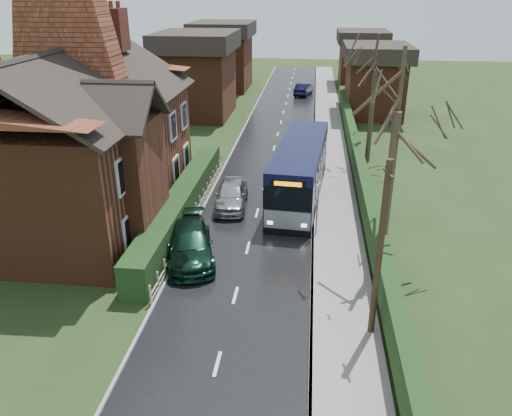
# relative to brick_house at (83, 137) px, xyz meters

# --- Properties ---
(ground) EXTENTS (140.00, 140.00, 0.00)m
(ground) POSITION_rel_brick_house_xyz_m (8.73, -4.78, -4.38)
(ground) COLOR #2B401B
(ground) RESTS_ON ground
(road) EXTENTS (6.00, 100.00, 0.02)m
(road) POSITION_rel_brick_house_xyz_m (8.73, 5.22, -4.37)
(road) COLOR black
(road) RESTS_ON ground
(pavement) EXTENTS (2.50, 100.00, 0.14)m
(pavement) POSITION_rel_brick_house_xyz_m (12.98, 5.22, -4.31)
(pavement) COLOR slate
(pavement) RESTS_ON ground
(kerb_right) EXTENTS (0.12, 100.00, 0.14)m
(kerb_right) POSITION_rel_brick_house_xyz_m (11.78, 5.22, -4.31)
(kerb_right) COLOR gray
(kerb_right) RESTS_ON ground
(kerb_left) EXTENTS (0.12, 100.00, 0.10)m
(kerb_left) POSITION_rel_brick_house_xyz_m (5.68, 5.22, -4.33)
(kerb_left) COLOR gray
(kerb_left) RESTS_ON ground
(front_hedge) EXTENTS (1.20, 16.00, 1.60)m
(front_hedge) POSITION_rel_brick_house_xyz_m (4.83, 0.22, -3.58)
(front_hedge) COLOR #183213
(front_hedge) RESTS_ON ground
(picket_fence) EXTENTS (0.10, 16.00, 0.90)m
(picket_fence) POSITION_rel_brick_house_xyz_m (5.58, 0.22, -3.93)
(picket_fence) COLOR gray
(picket_fence) RESTS_ON ground
(right_wall_hedge) EXTENTS (0.60, 50.00, 1.80)m
(right_wall_hedge) POSITION_rel_brick_house_xyz_m (14.53, 5.22, -3.36)
(right_wall_hedge) COLOR #5F2E1B
(right_wall_hedge) RESTS_ON ground
(brick_house) EXTENTS (9.30, 14.60, 10.30)m
(brick_house) POSITION_rel_brick_house_xyz_m (0.00, 0.00, 0.00)
(brick_house) COLOR #5F2E1B
(brick_house) RESTS_ON ground
(bus) EXTENTS (3.30, 10.76, 3.22)m
(bus) POSITION_rel_brick_house_xyz_m (10.93, 3.90, -2.78)
(bus) COLOR black
(bus) RESTS_ON ground
(car_silver) EXTENTS (1.98, 4.38, 1.46)m
(car_silver) POSITION_rel_brick_house_xyz_m (7.19, 2.00, -3.65)
(car_silver) COLOR #B5B5BA
(car_silver) RESTS_ON ground
(car_green) EXTENTS (3.34, 5.40, 1.46)m
(car_green) POSITION_rel_brick_house_xyz_m (6.22, -3.94, -3.64)
(car_green) COLOR black
(car_green) RESTS_ON ground
(car_distant) EXTENTS (2.25, 4.32, 1.36)m
(car_distant) POSITION_rel_brick_house_xyz_m (10.49, 33.94, -3.70)
(car_distant) COLOR black
(car_distant) RESTS_ON ground
(bus_stop_sign) EXTENTS (0.18, 0.42, 2.84)m
(bus_stop_sign) POSITION_rel_brick_house_xyz_m (11.93, -1.20, -2.51)
(bus_stop_sign) COLOR slate
(bus_stop_sign) RESTS_ON ground
(telegraph_pole) EXTENTS (0.24, 0.84, 6.56)m
(telegraph_pole) POSITION_rel_brick_house_xyz_m (13.88, -8.61, -1.06)
(telegraph_pole) COLOR black
(telegraph_pole) RESTS_ON ground
(tree_right_near) EXTENTS (4.60, 4.60, 9.94)m
(tree_right_near) POSITION_rel_brick_house_xyz_m (14.73, -3.96, 3.05)
(tree_right_near) COLOR #3C2F23
(tree_right_near) RESTS_ON ground
(tree_right_far) EXTENTS (4.70, 4.70, 9.07)m
(tree_right_far) POSITION_rel_brick_house_xyz_m (15.52, 10.89, 2.40)
(tree_right_far) COLOR #33291E
(tree_right_far) RESTS_ON ground
(tree_house_side) EXTENTS (4.13, 4.13, 9.38)m
(tree_house_side) POSITION_rel_brick_house_xyz_m (-4.90, 11.95, 2.63)
(tree_house_side) COLOR #382921
(tree_house_side) RESTS_ON ground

